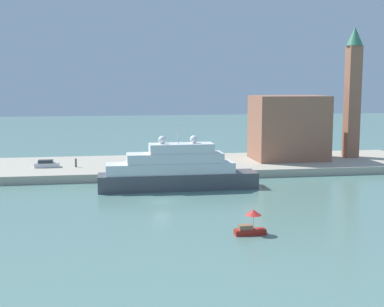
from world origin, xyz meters
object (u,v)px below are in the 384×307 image
(small_motorboat, at_px, (251,224))
(bell_tower, at_px, (353,88))
(parked_car, at_px, (47,164))
(mooring_bollard, at_px, (144,170))
(large_yacht, at_px, (176,171))
(person_figure, at_px, (76,163))
(harbor_building, at_px, (289,128))

(small_motorboat, xyz_separation_m, bell_tower, (34.58, 47.17, 14.58))
(small_motorboat, distance_m, parked_car, 51.04)
(mooring_bollard, bearing_deg, large_yacht, -60.87)
(parked_car, bearing_deg, mooring_bollard, -25.82)
(parked_car, xyz_separation_m, person_figure, (5.29, -0.58, 0.21))
(parked_car, bearing_deg, harbor_building, 3.48)
(bell_tower, xyz_separation_m, mooring_bollard, (-44.03, -12.08, -14.01))
(small_motorboat, xyz_separation_m, person_figure, (-21.47, 42.88, 1.00))
(small_motorboat, height_order, harbor_building, harbor_building)
(parked_car, distance_m, mooring_bollard, 19.23)
(large_yacht, bearing_deg, mooring_bollard, 119.13)
(person_figure, bearing_deg, large_yacht, -43.94)
(harbor_building, distance_m, mooring_bollard, 32.72)
(mooring_bollard, bearing_deg, parked_car, 154.18)
(bell_tower, bearing_deg, mooring_bollard, -164.65)
(bell_tower, height_order, mooring_bollard, bell_tower)
(large_yacht, height_order, harbor_building, harbor_building)
(large_yacht, height_order, person_figure, large_yacht)
(harbor_building, bearing_deg, mooring_bollard, -159.50)
(harbor_building, xyz_separation_m, bell_tower, (13.92, 0.82, 7.93))
(harbor_building, height_order, mooring_bollard, harbor_building)
(large_yacht, height_order, mooring_bollard, large_yacht)
(mooring_bollard, bearing_deg, bell_tower, 15.35)
(small_motorboat, bearing_deg, mooring_bollard, 105.08)
(small_motorboat, bearing_deg, harbor_building, 65.97)
(bell_tower, bearing_deg, person_figure, -175.63)
(harbor_building, relative_size, mooring_bollard, 19.13)
(parked_car, bearing_deg, bell_tower, 3.46)
(parked_car, xyz_separation_m, mooring_bollard, (17.31, -8.38, -0.22))
(large_yacht, relative_size, harbor_building, 1.77)
(large_yacht, height_order, small_motorboat, large_yacht)
(mooring_bollard, bearing_deg, person_figure, 147.03)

